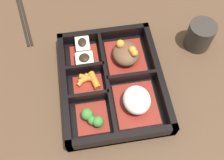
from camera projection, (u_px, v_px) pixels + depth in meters
The scene contains 10 objects.
ground_plane at pixel (112, 85), 0.63m from camera, with size 3.00×3.00×0.00m, color #4C3523.
bento_base at pixel (112, 84), 0.63m from camera, with size 0.29×0.24×0.01m.
bento_rim at pixel (110, 81), 0.62m from camera, with size 0.29×0.24×0.04m.
bowl_stew at pixel (126, 54), 0.64m from camera, with size 0.11×0.09×0.05m.
bowl_rice at pixel (137, 101), 0.58m from camera, with size 0.11×0.09×0.05m.
bowl_tofu at pixel (84, 54), 0.65m from camera, with size 0.09×0.07×0.03m.
bowl_carrots at pixel (89, 82), 0.62m from camera, with size 0.06×0.07×0.02m.
bowl_greens at pixel (92, 118), 0.57m from camera, with size 0.07×0.07×0.03m.
tea_cup at pixel (200, 35), 0.66m from camera, with size 0.07×0.07×0.07m.
chopsticks at pixel (22, 14), 0.74m from camera, with size 0.23×0.06×0.01m.
Camera 1 is at (0.29, -0.05, 0.56)m, focal length 42.00 mm.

